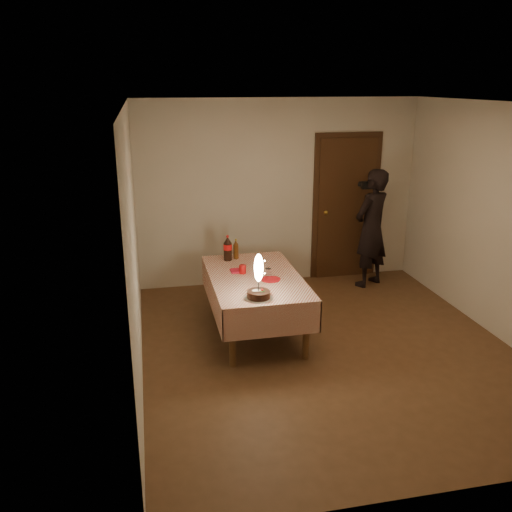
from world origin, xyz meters
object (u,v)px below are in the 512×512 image
object	(u,v)px
red_cup	(243,269)
photographer	(371,228)
birthday_cake	(259,285)
dining_table	(255,284)
amber_bottle_left	(236,249)
red_plate	(271,279)
cola_bottle	(228,248)
clear_cup	(268,272)

from	to	relation	value
red_cup	photographer	bearing A→B (deg)	27.75
red_cup	birthday_cake	bearing A→B (deg)	-88.33
dining_table	amber_bottle_left	world-z (taller)	amber_bottle_left
red_plate	amber_bottle_left	size ratio (longest dim) A/B	0.86
red_cup	amber_bottle_left	bearing A→B (deg)	88.01
red_cup	cola_bottle	distance (m)	0.53
dining_table	photographer	world-z (taller)	photographer
clear_cup	cola_bottle	bearing A→B (deg)	118.08
dining_table	clear_cup	world-z (taller)	clear_cup
red_plate	photographer	bearing A→B (deg)	37.19
birthday_cake	photographer	size ratio (longest dim) A/B	0.28
clear_cup	photographer	world-z (taller)	photographer
amber_bottle_left	photographer	distance (m)	2.08
red_cup	amber_bottle_left	size ratio (longest dim) A/B	0.39
birthday_cake	clear_cup	bearing A→B (deg)	68.20
red_plate	red_cup	world-z (taller)	red_cup
amber_bottle_left	cola_bottle	bearing A→B (deg)	-159.73
dining_table	photographer	xyz separation A→B (m)	(1.91, 1.19, 0.24)
photographer	amber_bottle_left	bearing A→B (deg)	-165.65
cola_bottle	red_cup	bearing A→B (deg)	-80.14
clear_cup	cola_bottle	world-z (taller)	cola_bottle
red_plate	cola_bottle	bearing A→B (deg)	114.49
red_plate	photographer	world-z (taller)	photographer
cola_bottle	red_plate	bearing A→B (deg)	-65.51
clear_cup	photographer	xyz separation A→B (m)	(1.77, 1.23, 0.10)
red_plate	cola_bottle	distance (m)	0.88
birthday_cake	photographer	bearing A→B (deg)	42.43
dining_table	birthday_cake	world-z (taller)	birthday_cake
birthday_cake	clear_cup	world-z (taller)	birthday_cake
dining_table	amber_bottle_left	distance (m)	0.72
red_cup	photographer	world-z (taller)	photographer
birthday_cake	amber_bottle_left	distance (m)	1.33
clear_cup	cola_bottle	distance (m)	0.77
dining_table	red_plate	distance (m)	0.23
red_plate	amber_bottle_left	bearing A→B (deg)	106.78
dining_table	red_cup	bearing A→B (deg)	135.16
birthday_cake	red_plate	world-z (taller)	birthday_cake
cola_bottle	dining_table	bearing A→B (deg)	-71.64
red_plate	clear_cup	bearing A→B (deg)	90.06
red_plate	cola_bottle	size ratio (longest dim) A/B	0.69
red_plate	photographer	distance (m)	2.22
dining_table	birthday_cake	distance (m)	0.70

